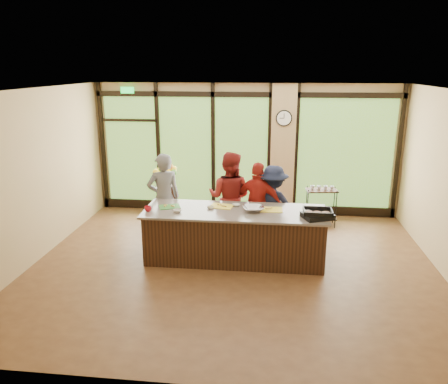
% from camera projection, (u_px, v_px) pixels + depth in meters
% --- Properties ---
extents(floor, '(7.00, 7.00, 0.00)m').
position_uv_depth(floor, '(233.00, 266.00, 7.62)').
color(floor, '#54331D').
rests_on(floor, ground).
extents(ceiling, '(7.00, 7.00, 0.00)m').
position_uv_depth(ceiling, '(234.00, 90.00, 6.79)').
color(ceiling, silver).
rests_on(ceiling, back_wall).
extents(back_wall, '(7.00, 0.00, 7.00)m').
position_uv_depth(back_wall, '(246.00, 150.00, 10.07)').
color(back_wall, tan).
rests_on(back_wall, floor).
extents(left_wall, '(0.00, 6.00, 6.00)m').
position_uv_depth(left_wall, '(33.00, 177.00, 7.58)').
color(left_wall, tan).
rests_on(left_wall, floor).
extents(window_wall, '(6.90, 0.12, 3.00)m').
position_uv_depth(window_wall, '(252.00, 155.00, 10.03)').
color(window_wall, tan).
rests_on(window_wall, floor).
extents(island_base, '(3.10, 1.00, 0.88)m').
position_uv_depth(island_base, '(235.00, 236.00, 7.78)').
color(island_base, '#321C10').
rests_on(island_base, floor).
extents(countertop, '(3.20, 1.10, 0.04)m').
position_uv_depth(countertop, '(235.00, 212.00, 7.66)').
color(countertop, gray).
rests_on(countertop, island_base).
extents(wall_clock, '(0.36, 0.04, 0.36)m').
position_uv_depth(wall_clock, '(284.00, 118.00, 9.64)').
color(wall_clock, black).
rests_on(wall_clock, window_wall).
extents(cook_left, '(0.77, 0.66, 1.77)m').
position_uv_depth(cook_left, '(164.00, 198.00, 8.48)').
color(cook_left, slate).
rests_on(cook_left, floor).
extents(cook_midleft, '(1.00, 0.85, 1.80)m').
position_uv_depth(cook_midleft, '(229.00, 197.00, 8.49)').
color(cook_midleft, maroon).
rests_on(cook_midleft, floor).
extents(cook_midright, '(1.02, 0.61, 1.63)m').
position_uv_depth(cook_midright, '(258.00, 204.00, 8.33)').
color(cook_midright, '#AB221A').
rests_on(cook_midright, floor).
extents(cook_right, '(1.11, 0.78, 1.56)m').
position_uv_depth(cook_right, '(273.00, 205.00, 8.39)').
color(cook_right, '#161B32').
rests_on(cook_right, floor).
extents(roasting_pan, '(0.58, 0.53, 0.08)m').
position_uv_depth(roasting_pan, '(317.00, 216.00, 7.25)').
color(roasting_pan, black).
rests_on(roasting_pan, countertop).
extents(mixing_bowl, '(0.43, 0.43, 0.09)m').
position_uv_depth(mixing_bowl, '(253.00, 209.00, 7.59)').
color(mixing_bowl, silver).
rests_on(mixing_bowl, countertop).
extents(cutting_board_left, '(0.44, 0.39, 0.01)m').
position_uv_depth(cutting_board_left, '(170.00, 207.00, 7.84)').
color(cutting_board_left, '#367D2D').
rests_on(cutting_board_left, countertop).
extents(cutting_board_center, '(0.46, 0.37, 0.01)m').
position_uv_depth(cutting_board_center, '(222.00, 206.00, 7.86)').
color(cutting_board_center, yellow).
rests_on(cutting_board_center, countertop).
extents(cutting_board_right, '(0.42, 0.32, 0.01)m').
position_uv_depth(cutting_board_right, '(271.00, 210.00, 7.68)').
color(cutting_board_right, yellow).
rests_on(cutting_board_right, countertop).
extents(prep_bowl_near, '(0.17, 0.17, 0.05)m').
position_uv_depth(prep_bowl_near, '(177.00, 211.00, 7.56)').
color(prep_bowl_near, silver).
rests_on(prep_bowl_near, countertop).
extents(prep_bowl_mid, '(0.14, 0.14, 0.04)m').
position_uv_depth(prep_bowl_mid, '(210.00, 207.00, 7.75)').
color(prep_bowl_mid, silver).
rests_on(prep_bowl_mid, countertop).
extents(prep_bowl_far, '(0.16, 0.16, 0.03)m').
position_uv_depth(prep_bowl_far, '(236.00, 205.00, 7.90)').
color(prep_bowl_far, silver).
rests_on(prep_bowl_far, countertop).
extents(red_ramekin, '(0.14, 0.14, 0.10)m').
position_uv_depth(red_ramekin, '(148.00, 209.00, 7.59)').
color(red_ramekin, '#A6101E').
rests_on(red_ramekin, countertop).
extents(flower_stand, '(0.54, 0.54, 0.87)m').
position_uv_depth(flower_stand, '(167.00, 204.00, 9.63)').
color(flower_stand, '#321C10').
rests_on(flower_stand, floor).
extents(flower_vase, '(0.28, 0.28, 0.25)m').
position_uv_depth(flower_vase, '(166.00, 179.00, 9.47)').
color(flower_vase, olive).
rests_on(flower_vase, flower_stand).
extents(bar_cart, '(0.70, 0.46, 0.89)m').
position_uv_depth(bar_cart, '(321.00, 202.00, 9.44)').
color(bar_cart, '#321C10').
rests_on(bar_cart, floor).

